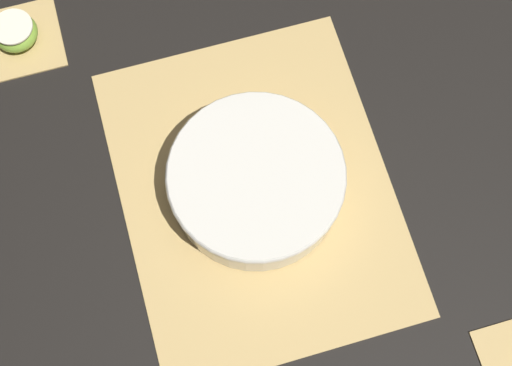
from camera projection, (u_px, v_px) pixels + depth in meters
The scene contains 5 objects.
ground_plane at pixel (256, 191), 1.04m from camera, with size 6.00×6.00×0.00m, color black.
bamboo_mat_center at pixel (256, 190), 1.03m from camera, with size 0.49×0.39×0.01m.
coaster_mat_near_left at pixel (20, 40), 1.11m from camera, with size 0.13×0.13×0.01m.
fruit_salad_bowl at pixel (255, 180), 0.99m from camera, with size 0.25×0.25×0.07m.
apple_half at pixel (15, 32), 1.09m from camera, with size 0.07×0.07×0.04m.
Camera 1 is at (0.31, -0.09, 0.99)m, focal length 50.00 mm.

